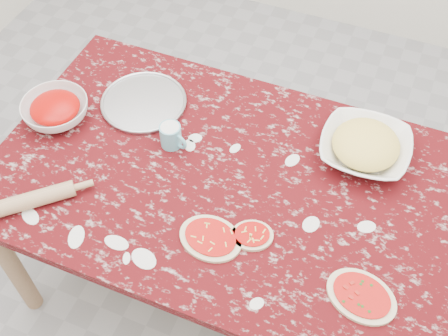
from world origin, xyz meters
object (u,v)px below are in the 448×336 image
at_px(flour_mug, 171,136).
at_px(rolling_pin, 32,200).
at_px(worktable, 224,191).
at_px(pizza_tray, 144,103).
at_px(sauce_bowl, 56,110).
at_px(cheese_bowl, 365,149).

bearing_deg(flour_mug, rolling_pin, -126.91).
height_order(worktable, rolling_pin, rolling_pin).
distance_m(worktable, pizza_tray, 0.47).
xyz_separation_m(worktable, pizza_tray, (-0.42, 0.21, 0.09)).
distance_m(worktable, flour_mug, 0.27).
bearing_deg(worktable, flour_mug, 163.70).
distance_m(pizza_tray, sauce_bowl, 0.32).
bearing_deg(sauce_bowl, worktable, -1.97).
bearing_deg(pizza_tray, flour_mug, -37.10).
xyz_separation_m(sauce_bowl, cheese_bowl, (1.10, 0.25, -0.00)).
height_order(pizza_tray, sauce_bowl, sauce_bowl).
relative_size(worktable, flour_mug, 14.23).
distance_m(pizza_tray, flour_mug, 0.24).
relative_size(pizza_tray, sauce_bowl, 1.30).
bearing_deg(cheese_bowl, worktable, -146.66).
xyz_separation_m(flour_mug, rolling_pin, (-0.31, -0.41, -0.02)).
distance_m(sauce_bowl, cheese_bowl, 1.12).
height_order(pizza_tray, rolling_pin, rolling_pin).
xyz_separation_m(pizza_tray, sauce_bowl, (-0.26, -0.19, 0.03)).
bearing_deg(worktable, cheese_bowl, 33.34).
bearing_deg(cheese_bowl, flour_mug, -162.16).
height_order(cheese_bowl, flour_mug, flour_mug).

